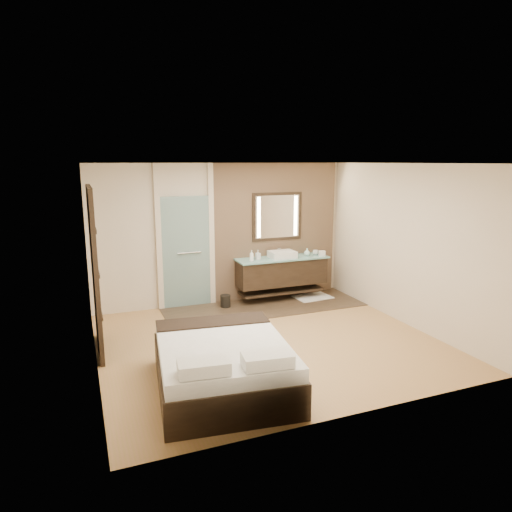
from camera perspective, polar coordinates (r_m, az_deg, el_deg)
name	(u,v)px	position (r m, az deg, el deg)	size (l,w,h in m)	color
floor	(268,341)	(7.17, 1.55, -10.63)	(5.00, 5.00, 0.00)	#AA8147
tile_strip	(264,307)	(8.77, 1.06, -6.33)	(3.80, 1.30, 0.01)	#34281C
stone_wall	(276,231)	(9.19, 2.51, 3.13)	(2.60, 0.08, 2.70)	tan
vanity	(282,271)	(9.08, 3.22, -1.94)	(1.85, 0.55, 0.88)	black
mirror_unit	(277,217)	(9.11, 2.67, 4.95)	(1.06, 0.04, 0.96)	black
frosted_door	(186,247)	(8.65, -8.76, 1.06)	(1.10, 0.12, 2.70)	#AFDDDB
shoji_partition	(95,270)	(6.86, -19.47, -1.71)	(0.06, 1.20, 2.40)	black
bed	(223,365)	(5.70, -4.14, -13.41)	(1.76, 2.10, 0.74)	black
bath_mat	(313,297)	(9.38, 7.10, -5.12)	(0.72, 0.50, 0.02)	white
waste_bin	(225,301)	(8.73, -3.84, -5.66)	(0.19, 0.19, 0.24)	black
tissue_box	(322,253)	(9.25, 8.25, 0.33)	(0.12, 0.12, 0.10)	silver
soap_bottle_a	(252,256)	(8.65, -0.55, 0.04)	(0.08, 0.08, 0.21)	white
soap_bottle_b	(258,255)	(8.81, 0.24, 0.17)	(0.08, 0.09, 0.18)	#B2B2B2
soap_bottle_c	(307,252)	(9.21, 6.39, 0.50)	(0.12, 0.12, 0.15)	#BDEEE4
cup	(316,252)	(9.36, 7.46, 0.46)	(0.11, 0.11, 0.09)	silver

